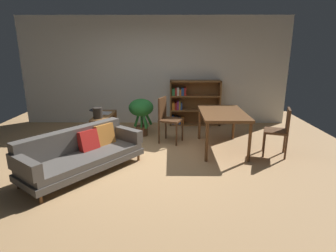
% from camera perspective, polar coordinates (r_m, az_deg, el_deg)
% --- Properties ---
extents(ground_plane, '(8.16, 8.16, 0.00)m').
position_cam_1_polar(ground_plane, '(4.87, -4.42, -7.43)').
color(ground_plane, tan).
extents(back_wall_panel, '(6.80, 0.10, 2.70)m').
position_cam_1_polar(back_wall_panel, '(7.19, -2.82, 11.25)').
color(back_wall_panel, silver).
rests_on(back_wall_panel, ground_plane).
extents(fabric_couch, '(1.78, 1.99, 0.68)m').
position_cam_1_polar(fabric_couch, '(4.60, -17.44, -5.23)').
color(fabric_couch, brown).
rests_on(fabric_couch, ground_plane).
extents(media_console, '(0.36, 1.02, 0.53)m').
position_cam_1_polar(media_console, '(6.20, -13.04, -0.08)').
color(media_console, brown).
rests_on(media_console, ground_plane).
extents(open_laptop, '(0.45, 0.31, 0.10)m').
position_cam_1_polar(open_laptop, '(6.26, -13.54, 2.78)').
color(open_laptop, silver).
rests_on(open_laptop, media_console).
extents(desk_speaker, '(0.19, 0.19, 0.22)m').
position_cam_1_polar(desk_speaker, '(5.84, -14.36, 2.66)').
color(desk_speaker, '#2D2823').
rests_on(desk_speaker, media_console).
extents(potted_floor_plant, '(0.55, 0.55, 0.84)m').
position_cam_1_polar(potted_floor_plant, '(6.18, -5.58, 3.19)').
color(potted_floor_plant, brown).
rests_on(potted_floor_plant, ground_plane).
extents(dining_table, '(0.84, 1.35, 0.75)m').
position_cam_1_polar(dining_table, '(5.37, 11.25, 2.10)').
color(dining_table, brown).
rests_on(dining_table, ground_plane).
extents(dining_chair_near, '(0.54, 0.53, 0.95)m').
position_cam_1_polar(dining_chair_near, '(5.73, -0.08, 1.83)').
color(dining_chair_near, '#56351E').
rests_on(dining_chair_near, ground_plane).
extents(dining_chair_far, '(0.50, 0.49, 0.89)m').
position_cam_1_polar(dining_chair_far, '(5.39, 22.23, -0.60)').
color(dining_chair_far, '#56351E').
rests_on(dining_chair_far, ground_plane).
extents(bookshelf, '(1.28, 0.32, 1.15)m').
position_cam_1_polar(bookshelf, '(7.13, 4.87, 4.77)').
color(bookshelf, brown).
rests_on(bookshelf, ground_plane).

